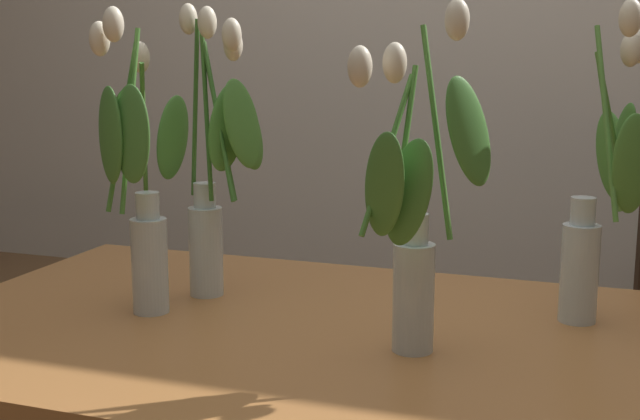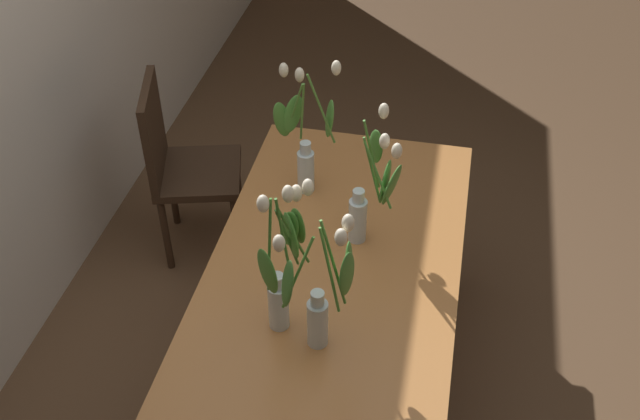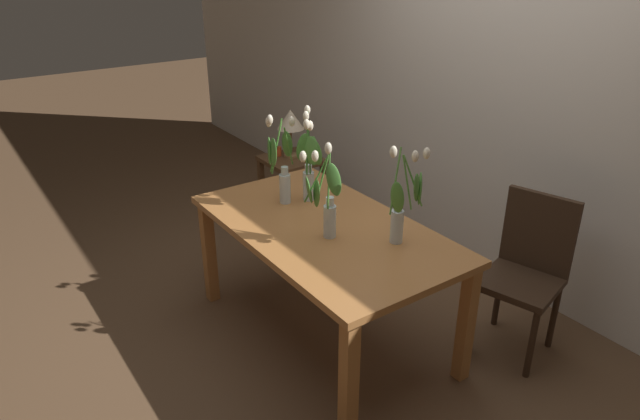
# 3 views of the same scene
# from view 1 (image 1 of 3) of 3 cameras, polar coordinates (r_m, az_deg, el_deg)

# --- Properties ---
(room_wall_rear) EXTENTS (9.00, 0.10, 2.70)m
(room_wall_rear) POSITION_cam_1_polar(r_m,az_deg,el_deg) (2.80, 11.10, 13.04)
(room_wall_rear) COLOR silver
(room_wall_rear) RESTS_ON ground
(dining_table) EXTENTS (1.60, 0.90, 0.74)m
(dining_table) POSITION_cam_1_polar(r_m,az_deg,el_deg) (1.51, 2.04, -11.59)
(dining_table) COLOR #B7753D
(dining_table) RESTS_ON ground
(tulip_vase_0) EXTENTS (0.21, 0.20, 0.56)m
(tulip_vase_0) POSITION_cam_1_polar(r_m,az_deg,el_deg) (1.31, 6.50, -1.63)
(tulip_vase_0) COLOR silver
(tulip_vase_0) RESTS_ON dining_table
(tulip_vase_1) EXTENTS (0.19, 0.23, 0.56)m
(tulip_vase_1) POSITION_cam_1_polar(r_m,az_deg,el_deg) (1.57, -12.32, 0.63)
(tulip_vase_1) COLOR silver
(tulip_vase_1) RESTS_ON dining_table
(tulip_vase_2) EXTENTS (0.14, 0.27, 0.57)m
(tulip_vase_2) POSITION_cam_1_polar(r_m,az_deg,el_deg) (1.57, 18.51, -0.08)
(tulip_vase_2) COLOR silver
(tulip_vase_2) RESTS_ON dining_table
(tulip_vase_3) EXTENTS (0.25, 0.15, 0.58)m
(tulip_vase_3) POSITION_cam_1_polar(r_m,az_deg,el_deg) (1.64, -7.39, 2.07)
(tulip_vase_3) COLOR silver
(tulip_vase_3) RESTS_ON dining_table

